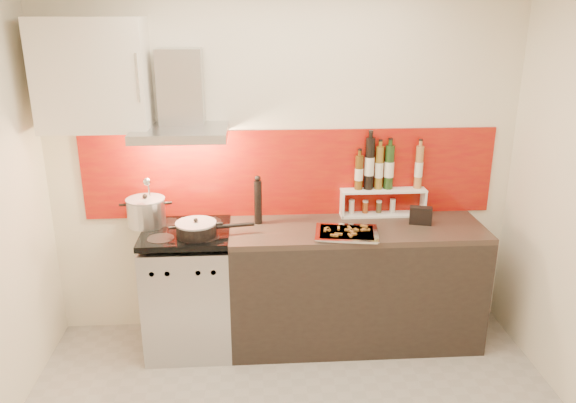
{
  "coord_description": "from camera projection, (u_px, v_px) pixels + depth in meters",
  "views": [
    {
      "loc": [
        -0.23,
        -2.55,
        2.34
      ],
      "look_at": [
        0.0,
        0.95,
        1.15
      ],
      "focal_mm": 35.0,
      "sensor_mm": 36.0,
      "label": 1
    }
  ],
  "objects": [
    {
      "name": "back_wall",
      "position": [
        284.0,
        162.0,
        4.08
      ],
      "size": [
        3.4,
        0.02,
        2.6
      ],
      "primitive_type": "cube",
      "color": "silver",
      "rests_on": "ground"
    },
    {
      "name": "stock_pot",
      "position": [
        146.0,
        212.0,
        3.93
      ],
      "size": [
        0.27,
        0.27,
        0.23
      ],
      "color": "#B7B7BA",
      "rests_on": "range_stove"
    },
    {
      "name": "caddy_box",
      "position": [
        421.0,
        216.0,
        3.99
      ],
      "size": [
        0.17,
        0.11,
        0.13
      ],
      "primitive_type": "cube",
      "rotation": [
        0.0,
        0.0,
        -0.26
      ],
      "color": "black",
      "rests_on": "counter"
    },
    {
      "name": "pepper_mill",
      "position": [
        258.0,
        200.0,
        3.97
      ],
      "size": [
        0.06,
        0.06,
        0.36
      ],
      "color": "black",
      "rests_on": "counter"
    },
    {
      "name": "counter",
      "position": [
        355.0,
        284.0,
        4.1
      ],
      "size": [
        1.8,
        0.6,
        0.9
      ],
      "color": "black",
      "rests_on": "ground"
    },
    {
      "name": "utensil_jar",
      "position": [
        150.0,
        214.0,
        3.87
      ],
      "size": [
        0.08,
        0.12,
        0.39
      ],
      "color": "silver",
      "rests_on": "range_stove"
    },
    {
      "name": "baking_tray",
      "position": [
        347.0,
        233.0,
        3.8
      ],
      "size": [
        0.47,
        0.39,
        0.03
      ],
      "color": "silver",
      "rests_on": "counter"
    },
    {
      "name": "saute_pan",
      "position": [
        197.0,
        229.0,
        3.76
      ],
      "size": [
        0.53,
        0.28,
        0.13
      ],
      "color": "black",
      "rests_on": "range_stove"
    },
    {
      "name": "backsplash",
      "position": [
        291.0,
        173.0,
        4.1
      ],
      "size": [
        3.0,
        0.02,
        0.64
      ],
      "primitive_type": "cube",
      "color": "#94080C",
      "rests_on": "back_wall"
    },
    {
      "name": "range_hood",
      "position": [
        181.0,
        106.0,
        3.74
      ],
      "size": [
        0.62,
        0.5,
        0.61
      ],
      "color": "#B7B7BA",
      "rests_on": "back_wall"
    },
    {
      "name": "range_stove",
      "position": [
        189.0,
        290.0,
        4.02
      ],
      "size": [
        0.6,
        0.6,
        0.91
      ],
      "color": "#B7B7BA",
      "rests_on": "ground"
    },
    {
      "name": "upper_cabinet",
      "position": [
        93.0,
        75.0,
        3.63
      ],
      "size": [
        0.7,
        0.35,
        0.72
      ],
      "primitive_type": "cube",
      "color": "white",
      "rests_on": "back_wall"
    },
    {
      "name": "step_shelf",
      "position": [
        382.0,
        182.0,
        4.12
      ],
      "size": [
        0.63,
        0.17,
        0.59
      ],
      "color": "white",
      "rests_on": "counter"
    }
  ]
}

